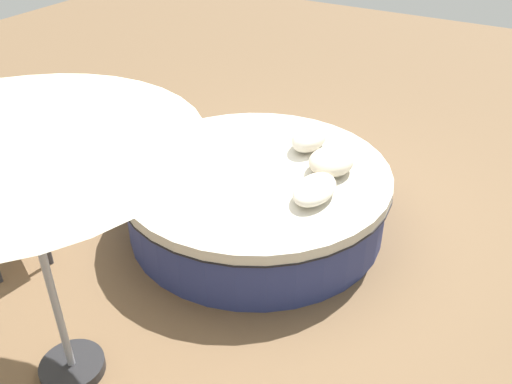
# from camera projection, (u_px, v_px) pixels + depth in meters

# --- Properties ---
(ground_plane) EXTENTS (16.00, 16.00, 0.00)m
(ground_plane) POSITION_uv_depth(u_px,v_px,m) (256.00, 223.00, 5.26)
(ground_plane) COLOR brown
(round_bed) EXTENTS (2.44, 2.44, 0.59)m
(round_bed) POSITION_uv_depth(u_px,v_px,m) (256.00, 197.00, 5.10)
(round_bed) COLOR navy
(round_bed) RESTS_ON ground_plane
(throw_pillow_0) EXTENTS (0.52, 0.31, 0.16)m
(throw_pillow_0) POSITION_uv_depth(u_px,v_px,m) (315.00, 189.00, 4.52)
(throw_pillow_0) COLOR silver
(throw_pillow_0) RESTS_ON round_bed
(throw_pillow_1) EXTENTS (0.46, 0.39, 0.20)m
(throw_pillow_1) POSITION_uv_depth(u_px,v_px,m) (331.00, 161.00, 4.87)
(throw_pillow_1) COLOR beige
(throw_pillow_1) RESTS_ON round_bed
(throw_pillow_2) EXTENTS (0.47, 0.29, 0.21)m
(throw_pillow_2) POSITION_uv_depth(u_px,v_px,m) (309.00, 138.00, 5.23)
(throw_pillow_2) COLOR silver
(throw_pillow_2) RESTS_ON round_bed
(patio_chair) EXTENTS (0.68, 0.69, 0.98)m
(patio_chair) POSITION_uv_depth(u_px,v_px,m) (17.00, 201.00, 4.57)
(patio_chair) COLOR #333338
(patio_chair) RESTS_ON ground_plane
(patio_umbrella) EXTENTS (2.02, 2.02, 2.13)m
(patio_umbrella) POSITION_uv_depth(u_px,v_px,m) (5.00, 116.00, 2.76)
(patio_umbrella) COLOR #262628
(patio_umbrella) RESTS_ON ground_plane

